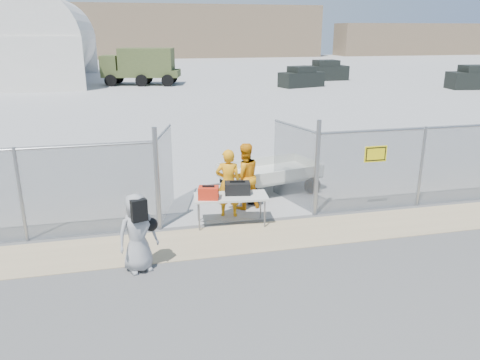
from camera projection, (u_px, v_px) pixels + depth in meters
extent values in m
plane|color=#454444|center=(261.00, 257.00, 9.93)|extent=(160.00, 160.00, 0.00)
cube|color=#9F9F9F|center=(153.00, 77.00, 48.87)|extent=(160.00, 80.00, 0.01)
cube|color=tan|center=(250.00, 238.00, 10.85)|extent=(44.00, 1.60, 0.01)
cube|color=red|center=(208.00, 193.00, 11.13)|extent=(0.54, 0.43, 0.30)
cube|color=black|center=(237.00, 188.00, 11.46)|extent=(0.67, 0.47, 0.30)
imported|color=orange|center=(228.00, 183.00, 11.88)|extent=(0.75, 0.60, 1.78)
imported|color=orange|center=(244.00, 176.00, 12.42)|extent=(0.97, 0.81, 1.80)
imported|color=#959699|center=(137.00, 233.00, 9.17)|extent=(0.91, 0.73, 1.61)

